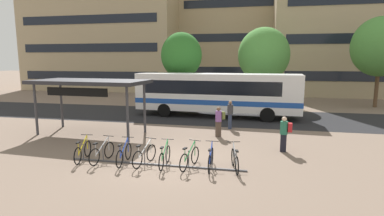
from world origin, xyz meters
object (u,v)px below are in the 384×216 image
at_px(city_bus, 218,93).
at_px(street_tree_1, 181,56).
at_px(parked_bicycle_white_3, 145,155).
at_px(street_tree_2, 380,47).
at_px(parked_bicycle_blue_6, 211,159).
at_px(parked_bicycle_silver_7, 235,160).
at_px(commuter_red_pack_0, 285,132).
at_px(parked_bicycle_silver_1, 102,153).
at_px(commuter_olive_pack_2, 230,113).
at_px(commuter_olive_pack_1, 219,120).
at_px(parked_bicycle_green_4, 165,157).
at_px(parked_bicycle_yellow_0, 83,151).
at_px(parked_bicycle_blue_2, 124,154).
at_px(parked_bicycle_green_5, 190,158).
at_px(street_tree_0, 264,55).
at_px(transit_shelter, 89,84).

height_order(city_bus, street_tree_1, street_tree_1).
height_order(parked_bicycle_white_3, street_tree_2, street_tree_2).
distance_m(parked_bicycle_blue_6, parked_bicycle_silver_7, 0.92).
xyz_separation_m(city_bus, parked_bicycle_white_3, (-1.52, -11.21, -1.39)).
relative_size(parked_bicycle_silver_7, street_tree_2, 0.21).
bearing_deg(commuter_red_pack_0, street_tree_2, -119.20).
bearing_deg(commuter_red_pack_0, parked_bicycle_silver_1, 23.08).
height_order(parked_bicycle_white_3, street_tree_1, street_tree_1).
distance_m(parked_bicycle_silver_7, commuter_olive_pack_2, 7.20).
relative_size(commuter_olive_pack_1, street_tree_1, 0.25).
xyz_separation_m(parked_bicycle_silver_1, commuter_red_pack_0, (7.48, 3.02, 0.56)).
xyz_separation_m(parked_bicycle_green_4, street_tree_2, (13.98, 18.74, 4.96)).
relative_size(parked_bicycle_blue_6, street_tree_2, 0.22).
bearing_deg(parked_bicycle_green_4, parked_bicycle_yellow_0, 87.83).
height_order(city_bus, commuter_olive_pack_2, city_bus).
relative_size(parked_bicycle_blue_6, parked_bicycle_silver_7, 1.02).
xyz_separation_m(parked_bicycle_silver_1, parked_bicycle_blue_2, (0.98, -0.02, 0.00)).
bearing_deg(street_tree_1, city_bus, -43.33).
bearing_deg(city_bus, parked_bicycle_green_5, -85.42).
relative_size(parked_bicycle_silver_7, commuter_olive_pack_2, 0.97).
height_order(parked_bicycle_silver_1, parked_bicycle_blue_6, same).
bearing_deg(parked_bicycle_green_4, parked_bicycle_blue_2, 88.38).
height_order(street_tree_0, street_tree_1, street_tree_0).
distance_m(parked_bicycle_white_3, commuter_olive_pack_1, 5.71).
relative_size(parked_bicycle_white_3, street_tree_2, 0.21).
bearing_deg(street_tree_0, city_bus, -115.22).
distance_m(parked_bicycle_green_4, parked_bicycle_green_5, 0.99).
height_order(parked_bicycle_yellow_0, street_tree_1, street_tree_1).
height_order(parked_bicycle_yellow_0, parked_bicycle_silver_7, same).
bearing_deg(city_bus, parked_bicycle_white_3, -94.80).
bearing_deg(parked_bicycle_blue_6, street_tree_0, -9.53).
xyz_separation_m(city_bus, parked_bicycle_silver_7, (2.07, -11.08, -1.39)).
bearing_deg(parked_bicycle_yellow_0, street_tree_2, -51.75).
relative_size(city_bus, parked_bicycle_white_3, 7.16).
distance_m(parked_bicycle_yellow_0, transit_shelter, 5.47).
xyz_separation_m(commuter_olive_pack_2, street_tree_1, (-4.87, 7.34, 3.57)).
height_order(commuter_olive_pack_2, street_tree_2, street_tree_2).
bearing_deg(street_tree_1, transit_shelter, -105.20).
bearing_deg(parked_bicycle_white_3, parked_bicycle_blue_2, 104.91).
distance_m(parked_bicycle_yellow_0, street_tree_1, 15.23).
xyz_separation_m(parked_bicycle_blue_6, commuter_olive_pack_2, (0.13, 7.20, 0.62)).
bearing_deg(parked_bicycle_blue_2, transit_shelter, 38.29).
xyz_separation_m(parked_bicycle_yellow_0, street_tree_2, (17.54, 18.76, 4.96)).
distance_m(parked_bicycle_green_4, commuter_red_pack_0, 5.68).
height_order(parked_bicycle_blue_2, street_tree_1, street_tree_1).
bearing_deg(parked_bicycle_blue_2, parked_bicycle_yellow_0, 85.76).
bearing_deg(parked_bicycle_green_4, parked_bicycle_green_5, -88.44).
xyz_separation_m(commuter_red_pack_0, street_tree_2, (9.19, 15.73, 4.40)).
height_order(transit_shelter, commuter_red_pack_0, transit_shelter).
bearing_deg(parked_bicycle_blue_6, parked_bicycle_silver_7, -88.14).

